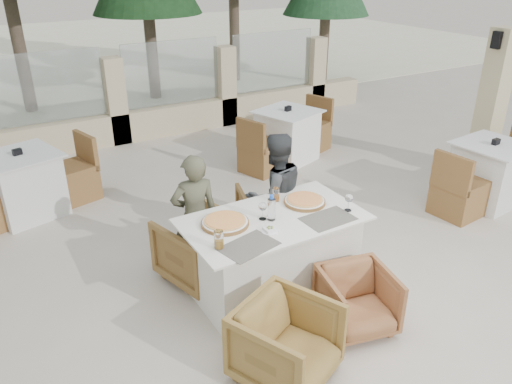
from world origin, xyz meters
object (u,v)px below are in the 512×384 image
bg_table_b (287,136)px  dining_table (273,255)px  wine_glass_corner (349,201)px  olive_dish (270,229)px  armchair_far_left (201,248)px  water_bottle (272,208)px  pizza_left (225,222)px  armchair_near_right (357,300)px  bg_table_a (25,185)px  wine_glass_centre (263,210)px  armchair_near_left (286,343)px  armchair_far_right (270,214)px  diner_right (275,195)px  pizza_right (305,201)px  diner_left (195,216)px  bg_table_c (489,173)px  beer_glass_right (276,195)px  beer_glass_left (219,240)px

bg_table_b → dining_table: bearing=-144.8°
wine_glass_corner → bg_table_b: 3.20m
olive_dish → armchair_far_left: bearing=115.1°
water_bottle → pizza_left: bearing=162.1°
armchair_near_right → bg_table_a: 4.12m
water_bottle → olive_dish: 0.22m
wine_glass_centre → olive_dish: 0.23m
armchair_near_left → bg_table_b: bg_table_b is taller
water_bottle → armchair_far_right: 1.15m
wine_glass_corner → diner_right: 0.86m
pizza_left → water_bottle: size_ratio=1.74×
pizza_right → water_bottle: 0.46m
bg_table_a → armchair_far_left: bearing=-75.8°
armchair_far_right → diner_right: (-0.10, -0.26, 0.36)m
water_bottle → olive_dish: (-0.12, -0.17, -0.10)m
pizza_right → diner_left: size_ratio=0.31×
armchair_near_left → bg_table_b: (2.41, 3.61, 0.08)m
water_bottle → bg_table_a: water_bottle is taller
pizza_left → bg_table_b: bearing=47.3°
wine_glass_centre → bg_table_b: size_ratio=0.11×
wine_glass_centre → diner_left: diner_left is taller
water_bottle → bg_table_c: bearing=3.8°
dining_table → pizza_right: pizza_right is taller
pizza_left → bg_table_b: size_ratio=0.25×
dining_table → diner_right: size_ratio=1.21×
water_bottle → wine_glass_corner: 0.72m
beer_glass_right → armchair_near_left: (-0.68, -1.22, -0.53)m
wine_glass_corner → olive_dish: (-0.80, 0.04, -0.07)m
armchair_far_left → bg_table_b: bg_table_b is taller
armchair_near_right → bg_table_c: size_ratio=0.36×
pizza_right → armchair_near_left: size_ratio=0.57×
beer_glass_left → bg_table_b: 3.88m
beer_glass_right → pizza_left: bearing=-165.2°
diner_left → armchair_far_left: bearing=95.9°
water_bottle → wine_glass_centre: (-0.06, 0.04, -0.03)m
dining_table → olive_dish: 0.47m
armchair_near_right → dining_table: bearing=126.2°
pizza_right → olive_dish: (-0.55, -0.28, -0.00)m
bg_table_c → armchair_near_left: bearing=-168.4°
wine_glass_centre → bg_table_b: wine_glass_centre is taller
pizza_left → bg_table_a: pizza_left is taller
water_bottle → bg_table_b: (1.97, 2.68, -0.50)m
water_bottle → diner_right: 0.75m
pizza_left → pizza_right: 0.82m
water_bottle → bg_table_a: size_ratio=0.14×
dining_table → beer_glass_right: 0.56m
diner_left → pizza_left: bearing=104.6°
beer_glass_right → olive_dish: 0.58m
dining_table → diner_right: 0.73m
wine_glass_centre → beer_glass_right: wine_glass_centre is taller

